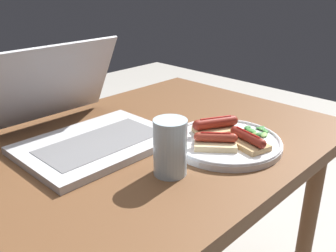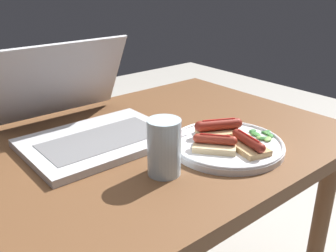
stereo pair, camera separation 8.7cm
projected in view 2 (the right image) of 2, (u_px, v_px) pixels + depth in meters
The scene contains 8 objects.
desk at pixel (138, 176), 0.96m from camera, with size 1.08×0.71×0.75m.
laptop at pixel (88, 122), 0.95m from camera, with size 0.36×0.37×0.23m.
plate at pixel (227, 144), 0.90m from camera, with size 0.27×0.27×0.02m.
sausage_toast_left at pixel (218, 129), 0.93m from camera, with size 0.12×0.11×0.04m.
sausage_toast_middle at pixel (248, 144), 0.86m from camera, with size 0.08×0.11×0.04m.
sausage_toast_right at pixel (215, 144), 0.86m from camera, with size 0.11×0.11×0.04m.
salad_pile at pixel (262, 135), 0.93m from camera, with size 0.08×0.08×0.01m.
drinking_glass at pixel (164, 147), 0.77m from camera, with size 0.07×0.07×0.12m.
Camera 2 is at (-0.48, -0.70, 1.15)m, focal length 40.00 mm.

